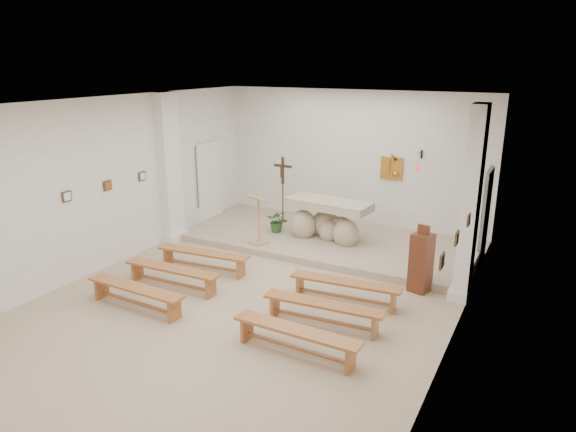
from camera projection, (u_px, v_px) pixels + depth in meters
The scene contains 29 objects.
ground at pixel (248, 301), 9.26m from camera, with size 7.00×10.00×0.00m, color tan.
wall_left at pixel (99, 186), 10.32m from camera, with size 0.02×10.00×3.50m, color white.
wall_right at pixel (456, 240), 7.19m from camera, with size 0.02×10.00×3.50m, color white.
wall_back at pixel (352, 160), 12.97m from camera, with size 7.00×0.02×3.50m, color white.
ceiling at pixel (243, 104), 8.25m from camera, with size 7.00×10.00×0.02m, color silver.
sanctuary_platform at pixel (326, 240), 12.20m from camera, with size 6.98×3.00×0.15m, color tan.
pilaster_left at pixel (170, 169), 11.96m from camera, with size 0.26×0.55×3.50m, color white.
pilaster_right at pixel (471, 205), 8.93m from camera, with size 0.26×0.55×3.50m, color white.
gold_wall_relief at pixel (391, 168), 12.51m from camera, with size 0.55×0.04×0.55m, color #C6812E.
sanctuary_lamp at pixel (418, 166), 11.93m from camera, with size 0.11×0.36×0.44m.
station_frame_left_front at pixel (67, 196), 9.65m from camera, with size 0.03×0.20×0.20m, color #442F1E.
station_frame_left_mid at pixel (108, 185), 10.49m from camera, with size 0.03×0.20×0.20m, color #442F1E.
station_frame_left_rear at pixel (142, 176), 11.34m from camera, with size 0.03×0.20×0.20m, color #442F1E.
station_frame_right_front at pixel (442, 261), 6.53m from camera, with size 0.03×0.20×0.20m, color #442F1E.
station_frame_right_mid at pixel (457, 238), 7.38m from camera, with size 0.03×0.20×0.20m, color #442F1E.
station_frame_right_rear at pixel (469, 220), 8.22m from camera, with size 0.03×0.20×0.20m, color #442F1E.
radiator_left at pixel (190, 221), 13.01m from camera, with size 0.10×0.85×0.52m, color silver.
radiator_right at pixel (472, 271), 9.93m from camera, with size 0.10×0.85×0.52m, color silver.
altar at pixel (327, 222), 11.99m from camera, with size 2.04×0.97×1.02m.
lectern at pixel (258, 220), 11.60m from camera, with size 0.48×0.43×1.15m.
crucifix_stand at pixel (283, 185), 13.10m from camera, with size 0.51×0.22×1.69m.
potted_plant at pixel (277, 221), 12.50m from camera, with size 0.50×0.43×0.55m, color #275622.
donation_pedestal at pixel (421, 262), 9.53m from camera, with size 0.42×0.42×1.31m.
bench_left_front at pixel (203, 256), 10.53m from camera, with size 2.03×0.51×0.42m.
bench_right_front at pixel (345, 286), 9.12m from camera, with size 2.03×0.50×0.42m.
bench_left_second at pixel (172, 273), 9.72m from camera, with size 2.02×0.39×0.42m.
bench_right_second at pixel (323, 308), 8.31m from camera, with size 2.02×0.47×0.42m.
bench_left_third at pixel (136, 292), 8.90m from camera, with size 2.02×0.38×0.42m.
bench_right_third at pixel (296, 335), 7.50m from camera, with size 2.01×0.37×0.42m.
Camera 1 is at (4.59, -7.09, 4.16)m, focal length 32.00 mm.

